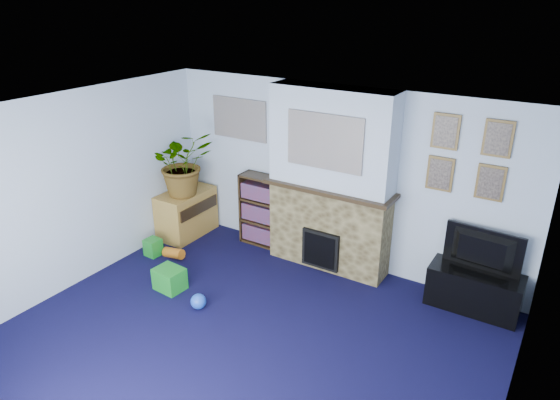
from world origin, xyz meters
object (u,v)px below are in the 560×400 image
Objects in this scene: bookshelf at (261,211)px; sideboard at (187,213)px; tv_stand at (474,291)px; television at (481,252)px.

bookshelf is 1.18× the size of sideboard.
television is at bearing 90.00° from tv_stand.
sideboard is at bearing -176.13° from tv_stand.
television is at bearing 4.14° from sideboard.
sideboard is (-1.11, -0.36, -0.15)m from bookshelf.
sideboard is at bearing 8.22° from television.
bookshelf is at bearing 178.55° from tv_stand.
tv_stand is 0.98× the size of bookshelf.
bookshelf is at bearing 3.01° from television.
bookshelf is (-3.03, 0.06, -0.23)m from television.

